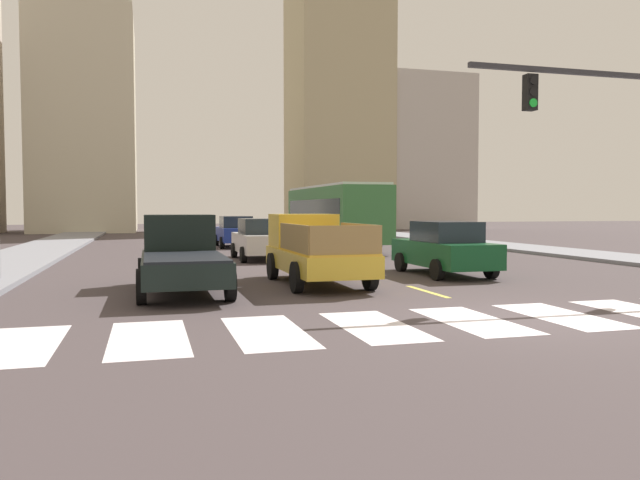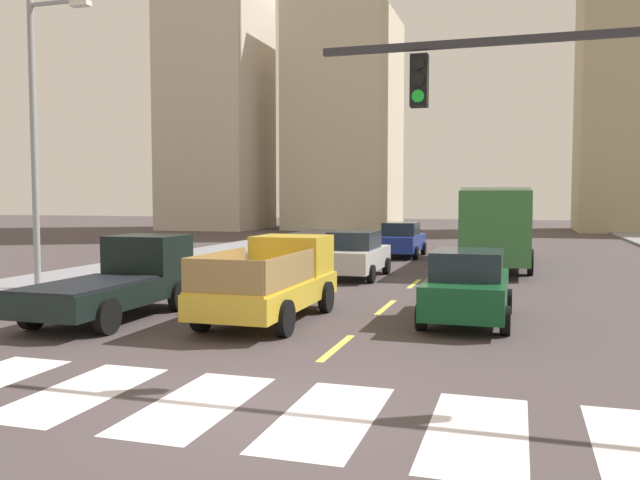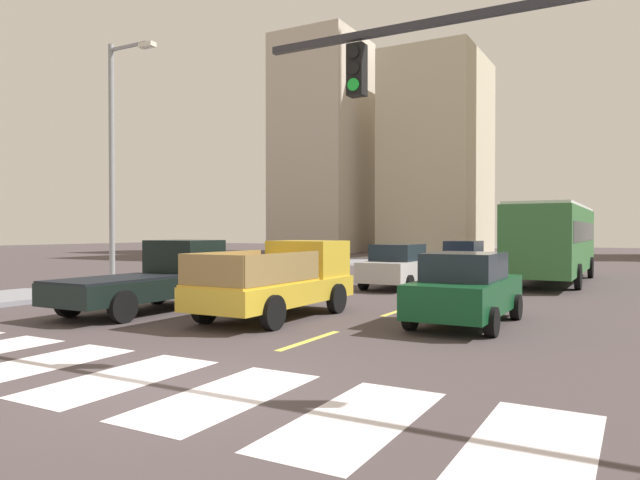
{
  "view_description": "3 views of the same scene",
  "coord_description": "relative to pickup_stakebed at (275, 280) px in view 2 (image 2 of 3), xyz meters",
  "views": [
    {
      "loc": [
        -6.88,
        -10.41,
        2.12
      ],
      "look_at": [
        -0.61,
        12.04,
        0.94
      ],
      "focal_mm": 34.71,
      "sensor_mm": 36.0,
      "label": 1
    },
    {
      "loc": [
        3.41,
        -8.37,
        2.98
      ],
      "look_at": [
        -1.69,
        8.43,
        1.83
      ],
      "focal_mm": 36.9,
      "sensor_mm": 36.0,
      "label": 2
    },
    {
      "loc": [
        5.88,
        -6.17,
        2.23
      ],
      "look_at": [
        -1.05,
        6.33,
        2.01
      ],
      "focal_mm": 32.48,
      "sensor_mm": 36.0,
      "label": 3
    }
  ],
  "objects": [
    {
      "name": "crosswalk_stripe_5",
      "position": [
        3.29,
        -6.64,
        -0.93
      ],
      "size": [
        1.25,
        3.08,
        0.01
      ],
      "primitive_type": "cube",
      "color": "silver",
      "rests_on": "ground"
    },
    {
      "name": "block_mid_right",
      "position": [
        -10.06,
        45.22,
        9.06
      ],
      "size": [
        8.91,
        11.94,
        19.99
      ],
      "primitive_type": "cube",
      "color": "beige",
      "rests_on": "ground"
    },
    {
      "name": "lane_dash_2",
      "position": [
        2.3,
        7.36,
        -0.93
      ],
      "size": [
        0.16,
        2.4,
        0.01
      ],
      "primitive_type": "cube",
      "color": "#DACD4F",
      "rests_on": "ground"
    },
    {
      "name": "lane_dash_7",
      "position": [
        2.3,
        32.36,
        -0.93
      ],
      "size": [
        0.16,
        2.4,
        0.01
      ],
      "primitive_type": "cube",
      "color": "#DACD4F",
      "rests_on": "ground"
    },
    {
      "name": "lane_dash_1",
      "position": [
        2.3,
        2.36,
        -0.93
      ],
      "size": [
        0.16,
        2.4,
        0.01
      ],
      "primitive_type": "cube",
      "color": "#DACD4F",
      "rests_on": "ground"
    },
    {
      "name": "lane_dash_4",
      "position": [
        2.3,
        17.36,
        -0.93
      ],
      "size": [
        0.16,
        2.4,
        0.01
      ],
      "primitive_type": "cube",
      "color": "#DACD4F",
      "rests_on": "ground"
    },
    {
      "name": "lane_dash_3",
      "position": [
        2.3,
        12.36,
        -0.93
      ],
      "size": [
        0.16,
        2.4,
        0.01
      ],
      "primitive_type": "cube",
      "color": "#DACD4F",
      "rests_on": "ground"
    },
    {
      "name": "city_bus",
      "position": [
        4.9,
        14.04,
        1.02
      ],
      "size": [
        2.72,
        10.8,
        3.32
      ],
      "rotation": [
        0.0,
        0.0,
        -0.03
      ],
      "color": "#346E3A",
      "rests_on": "ground"
    },
    {
      "name": "crosswalk_stripe_6",
      "position": [
        5.26,
        -6.64,
        -0.93
      ],
      "size": [
        1.25,
        3.08,
        0.01
      ],
      "primitive_type": "cube",
      "color": "silver",
      "rests_on": "ground"
    },
    {
      "name": "block_low_left",
      "position": [
        -21.13,
        40.57,
        10.26
      ],
      "size": [
        8.32,
        8.79,
        22.4
      ],
      "primitive_type": "cube",
      "color": "beige",
      "rests_on": "ground"
    },
    {
      "name": "crosswalk_stripe_3",
      "position": [
        -0.65,
        -6.64,
        -0.93
      ],
      "size": [
        1.25,
        3.08,
        0.01
      ],
      "primitive_type": "cube",
      "color": "silver",
      "rests_on": "ground"
    },
    {
      "name": "sedan_far",
      "position": [
        4.57,
        0.87,
        -0.08
      ],
      "size": [
        2.02,
        4.4,
        1.72
      ],
      "rotation": [
        0.0,
        0.0,
        0.01
      ],
      "color": "#114824",
      "rests_on": "ground"
    },
    {
      "name": "sedan_mid",
      "position": [
        -0.06,
        8.43,
        -0.08
      ],
      "size": [
        2.02,
        4.4,
        1.72
      ],
      "rotation": [
        0.0,
        0.0,
        0.01
      ],
      "color": "silver",
      "rests_on": "ground"
    },
    {
      "name": "pickup_dark",
      "position": [
        -3.75,
        -0.85,
        -0.02
      ],
      "size": [
        2.18,
        5.2,
        1.96
      ],
      "rotation": [
        0.0,
        0.0,
        0.0
      ],
      "color": "black",
      "rests_on": "ground"
    },
    {
      "name": "sidewalk_left",
      "position": [
        -9.73,
        11.36,
        -0.86
      ],
      "size": [
        3.39,
        110.0,
        0.15
      ],
      "primitive_type": "cube",
      "color": "gray",
      "rests_on": "ground"
    },
    {
      "name": "lane_dash_0",
      "position": [
        2.3,
        -2.64,
        -0.93
      ],
      "size": [
        0.16,
        2.4,
        0.01
      ],
      "primitive_type": "cube",
      "color": "#DACD4F",
      "rests_on": "ground"
    },
    {
      "name": "sedan_near_left",
      "position": [
        0.13,
        17.29,
        -0.08
      ],
      "size": [
        2.02,
        4.4,
        1.72
      ],
      "rotation": [
        0.0,
        0.0,
        0.04
      ],
      "color": "navy",
      "rests_on": "ground"
    },
    {
      "name": "lane_dash_5",
      "position": [
        2.3,
        22.36,
        -0.93
      ],
      "size": [
        0.16,
        2.4,
        0.01
      ],
      "primitive_type": "cube",
      "color": "#DACD4F",
      "rests_on": "ground"
    },
    {
      "name": "pickup_stakebed",
      "position": [
        0.0,
        0.0,
        0.0
      ],
      "size": [
        2.18,
        5.2,
        1.96
      ],
      "rotation": [
        0.0,
        0.0,
        0.04
      ],
      "color": "gold",
      "rests_on": "ground"
    },
    {
      "name": "crosswalk_stripe_4",
      "position": [
        1.32,
        -6.64,
        -0.93
      ],
      "size": [
        1.25,
        3.08,
        0.01
      ],
      "primitive_type": "cube",
      "color": "silver",
      "rests_on": "ground"
    },
    {
      "name": "lane_dash_6",
      "position": [
        2.3,
        27.36,
        -0.93
      ],
      "size": [
        0.16,
        2.4,
        0.01
      ],
      "primitive_type": "cube",
      "color": "#DACD4F",
      "rests_on": "ground"
    },
    {
      "name": "ground_plane",
      "position": [
        2.3,
        -6.64,
        -0.94
      ],
      "size": [
        160.0,
        160.0,
        0.0
      ],
      "primitive_type": "plane",
      "color": "#453B3D"
    },
    {
      "name": "streetlight_left",
      "position": [
        -8.5,
        1.93,
        4.03
      ],
      "size": [
        2.2,
        0.28,
        9.0
      ],
      "color": "gray",
      "rests_on": "ground"
    }
  ]
}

